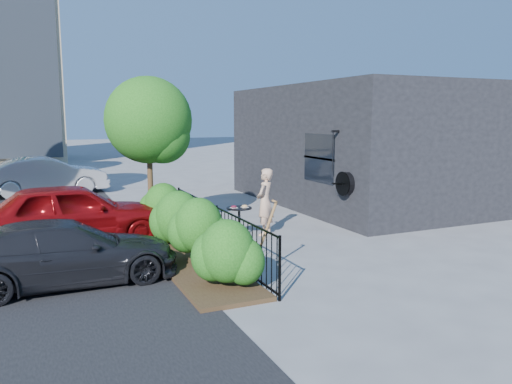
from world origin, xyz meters
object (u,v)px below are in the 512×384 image
cafe_table (239,217)px  car_red (73,213)px  patio_tree (151,126)px  car_silver (47,176)px  car_darkgrey (65,253)px  woman (265,202)px  shovel (262,244)px

cafe_table → car_red: 3.93m
car_red → patio_tree: bearing=-79.0°
car_silver → car_darkgrey: car_silver is taller
cafe_table → car_red: bearing=163.5°
woman → car_silver: (-4.82, 9.52, -0.12)m
car_darkgrey → car_silver: bearing=-1.9°
patio_tree → cafe_table: size_ratio=4.70×
shovel → car_darkgrey: 3.55m
shovel → car_silver: (-3.30, 12.63, 0.07)m
patio_tree → car_darkgrey: size_ratio=0.99×
woman → shovel: 3.46m
cafe_table → car_red: car_red is taller
cafe_table → car_darkgrey: size_ratio=0.21×
car_red → car_darkgrey: 2.96m
cafe_table → shovel: bearing=-104.3°
shovel → car_darkgrey: shovel is taller
patio_tree → cafe_table: (1.74, -1.59, -2.22)m
shovel → car_darkgrey: (-3.35, 1.16, -0.08)m
shovel → car_red: 5.08m
cafe_table → car_darkgrey: car_darkgrey is taller
cafe_table → car_silver: size_ratio=0.19×
cafe_table → shovel: 3.08m
woman → car_silver: bearing=-105.3°
car_darkgrey → cafe_table: bearing=-67.8°
car_red → car_darkgrey: size_ratio=1.09×
car_red → car_silver: bearing=-0.3°
woman → shovel: (-1.52, -3.11, -0.19)m
car_silver → car_darkgrey: size_ratio=1.12×
woman → car_darkgrey: (-4.87, -1.94, -0.27)m
patio_tree → woman: bearing=-30.5°
patio_tree → car_silver: patio_tree is taller
patio_tree → shovel: (0.98, -4.57, -2.10)m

